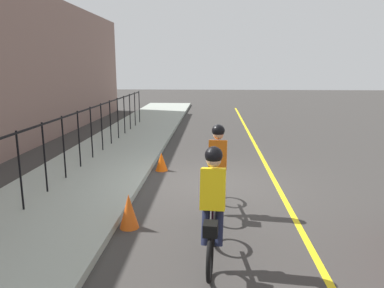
{
  "coord_description": "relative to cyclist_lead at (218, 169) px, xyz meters",
  "views": [
    {
      "loc": [
        -8.96,
        0.04,
        2.94
      ],
      "look_at": [
        0.27,
        0.57,
        1.0
      ],
      "focal_mm": 34.44,
      "sensor_mm": 36.0,
      "label": 1
    }
  ],
  "objects": [
    {
      "name": "ground_plane",
      "position": [
        1.73,
        0.07,
        -0.91
      ],
      "size": [
        80.0,
        80.0,
        0.0
      ],
      "primitive_type": "plane",
      "color": "#363431"
    },
    {
      "name": "lane_line_centre",
      "position": [
        1.73,
        -1.53,
        -0.91
      ],
      "size": [
        36.0,
        0.12,
        0.01
      ],
      "primitive_type": "cube",
      "color": "yellow",
      "rests_on": "ground"
    },
    {
      "name": "sidewalk",
      "position": [
        1.73,
        3.47,
        -0.84
      ],
      "size": [
        40.0,
        3.2,
        0.15
      ],
      "primitive_type": "cube",
      "color": "#9CA498",
      "rests_on": "ground"
    },
    {
      "name": "iron_fence",
      "position": [
        2.73,
        3.87,
        0.33
      ],
      "size": [
        17.3,
        0.04,
        1.6
      ],
      "color": "black",
      "rests_on": "sidewalk"
    },
    {
      "name": "cyclist_lead",
      "position": [
        0.0,
        0.0,
        0.0
      ],
      "size": [
        1.71,
        0.39,
        1.83
      ],
      "rotation": [
        0.0,
        0.0,
        -0.08
      ],
      "color": "black",
      "rests_on": "ground"
    },
    {
      "name": "cyclist_follow",
      "position": [
        -2.1,
        0.09,
        0.0
      ],
      "size": [
        1.71,
        0.39,
        1.83
      ],
      "rotation": [
        0.0,
        0.0,
        -0.08
      ],
      "color": "black",
      "rests_on": "ground"
    },
    {
      "name": "traffic_cone_near",
      "position": [
        2.98,
        1.58,
        -0.65
      ],
      "size": [
        0.36,
        0.36,
        0.53
      ],
      "primitive_type": "cone",
      "color": "#EB5409",
      "rests_on": "ground"
    },
    {
      "name": "traffic_cone_far",
      "position": [
        -0.9,
        1.64,
        -0.58
      ],
      "size": [
        0.36,
        0.36,
        0.66
      ],
      "primitive_type": "cone",
      "color": "#E65B17",
      "rests_on": "ground"
    }
  ]
}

